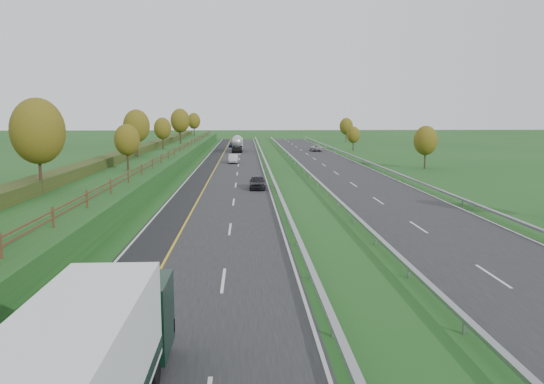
{
  "coord_description": "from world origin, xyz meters",
  "views": [
    {
      "loc": [
        2.42,
        -15.02,
        8.43
      ],
      "look_at": [
        4.52,
        26.78,
        2.2
      ],
      "focal_mm": 35.0,
      "sensor_mm": 36.0,
      "label": 1
    }
  ],
  "objects_px": {
    "car_small_far": "(233,144)",
    "car_oncoming": "(316,148)",
    "car_dark_near": "(257,182)",
    "road_tanker": "(237,143)",
    "car_silver_mid": "(233,158)"
  },
  "relations": [
    {
      "from": "car_small_far",
      "to": "car_oncoming",
      "type": "xyz_separation_m",
      "value": [
        18.88,
        -14.9,
        0.05
      ]
    },
    {
      "from": "car_dark_near",
      "to": "car_small_far",
      "type": "bearing_deg",
      "value": 94.39
    },
    {
      "from": "road_tanker",
      "to": "car_dark_near",
      "type": "height_order",
      "value": "road_tanker"
    },
    {
      "from": "car_dark_near",
      "to": "car_small_far",
      "type": "xyz_separation_m",
      "value": [
        -4.41,
        74.4,
        -0.09
      ]
    },
    {
      "from": "car_dark_near",
      "to": "road_tanker",
      "type": "bearing_deg",
      "value": 94.0
    },
    {
      "from": "car_silver_mid",
      "to": "car_small_far",
      "type": "xyz_separation_m",
      "value": [
        -1.04,
        42.85,
        -0.1
      ]
    },
    {
      "from": "car_small_far",
      "to": "car_oncoming",
      "type": "relative_size",
      "value": 0.88
    },
    {
      "from": "car_silver_mid",
      "to": "car_oncoming",
      "type": "xyz_separation_m",
      "value": [
        17.84,
        27.95,
        -0.04
      ]
    },
    {
      "from": "road_tanker",
      "to": "car_small_far",
      "type": "bearing_deg",
      "value": 94.99
    },
    {
      "from": "car_dark_near",
      "to": "car_oncoming",
      "type": "height_order",
      "value": "car_dark_near"
    },
    {
      "from": "car_dark_near",
      "to": "car_oncoming",
      "type": "relative_size",
      "value": 0.86
    },
    {
      "from": "car_small_far",
      "to": "car_silver_mid",
      "type": "bearing_deg",
      "value": -85.88
    },
    {
      "from": "car_dark_near",
      "to": "car_silver_mid",
      "type": "xyz_separation_m",
      "value": [
        -3.37,
        31.55,
        0.0
      ]
    },
    {
      "from": "car_oncoming",
      "to": "car_small_far",
      "type": "bearing_deg",
      "value": -37.95
    },
    {
      "from": "car_silver_mid",
      "to": "car_dark_near",
      "type": "bearing_deg",
      "value": -83.16
    }
  ]
}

